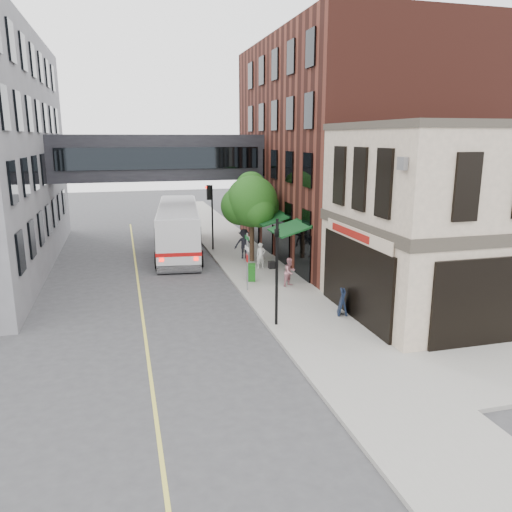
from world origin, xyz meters
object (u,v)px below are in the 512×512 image
newspaper_box (251,272)px  pedestrian_c (244,244)px  pedestrian_b (290,272)px  pedestrian_a (261,256)px  bus (179,227)px  sandwich_board (343,302)px

newspaper_box → pedestrian_c: bearing=94.6°
pedestrian_b → pedestrian_c: bearing=67.9°
pedestrian_a → pedestrian_b: (0.49, -3.93, -0.01)m
pedestrian_a → bus: bearing=126.8°
pedestrian_c → newspaper_box: size_ratio=2.03×
pedestrian_a → pedestrian_c: bearing=101.0°
bus → pedestrian_b: (4.67, -10.18, -0.90)m
bus → pedestrian_a: bearing=-56.2°
pedestrian_c → sandwich_board: bearing=-65.4°
sandwich_board → pedestrian_a: bearing=119.5°
pedestrian_a → pedestrian_b: bearing=-79.9°
pedestrian_a → pedestrian_c: (-0.38, 2.70, 0.19)m
newspaper_box → sandwich_board: 6.72m
newspaper_box → pedestrian_a: bearing=77.4°
bus → pedestrian_a: size_ratio=7.94×
bus → pedestrian_a: (4.18, -6.26, -0.89)m
newspaper_box → sandwich_board: size_ratio=0.83×
pedestrian_c → bus: bearing=153.0°
pedestrian_a → sandwich_board: 8.79m
bus → pedestrian_c: bearing=-43.0°
newspaper_box → bus: bearing=122.6°
bus → newspaper_box: size_ratio=12.98×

